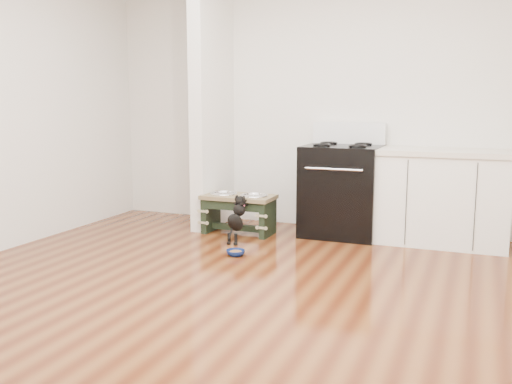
% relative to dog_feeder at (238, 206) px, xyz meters
% --- Properties ---
extents(ground, '(5.00, 5.00, 0.00)m').
position_rel_dog_feeder_xyz_m(ground, '(0.75, -1.82, -0.29)').
color(ground, '#491E0D').
rests_on(ground, ground).
extents(room_shell, '(5.00, 5.00, 5.00)m').
position_rel_dog_feeder_xyz_m(room_shell, '(0.75, -1.82, 1.33)').
color(room_shell, silver).
rests_on(room_shell, ground).
extents(partition_wall, '(0.15, 0.80, 2.70)m').
position_rel_dog_feeder_xyz_m(partition_wall, '(-0.42, 0.28, 1.06)').
color(partition_wall, silver).
rests_on(partition_wall, ground).
extents(oven_range, '(0.76, 0.69, 1.14)m').
position_rel_dog_feeder_xyz_m(oven_range, '(1.00, 0.34, 0.19)').
color(oven_range, black).
rests_on(oven_range, ground).
extents(cabinet_run, '(1.24, 0.64, 0.91)m').
position_rel_dog_feeder_xyz_m(cabinet_run, '(1.98, 0.36, 0.17)').
color(cabinet_run, white).
rests_on(cabinet_run, ground).
extents(dog_feeder, '(0.74, 0.39, 0.42)m').
position_rel_dog_feeder_xyz_m(dog_feeder, '(0.00, 0.00, 0.00)').
color(dog_feeder, black).
rests_on(dog_feeder, ground).
extents(puppy, '(0.13, 0.38, 0.45)m').
position_rel_dog_feeder_xyz_m(puppy, '(0.13, -0.34, -0.04)').
color(puppy, black).
rests_on(puppy, ground).
extents(floor_bowl, '(0.20, 0.20, 0.05)m').
position_rel_dog_feeder_xyz_m(floor_bowl, '(0.32, -0.80, -0.26)').
color(floor_bowl, navy).
rests_on(floor_bowl, ground).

